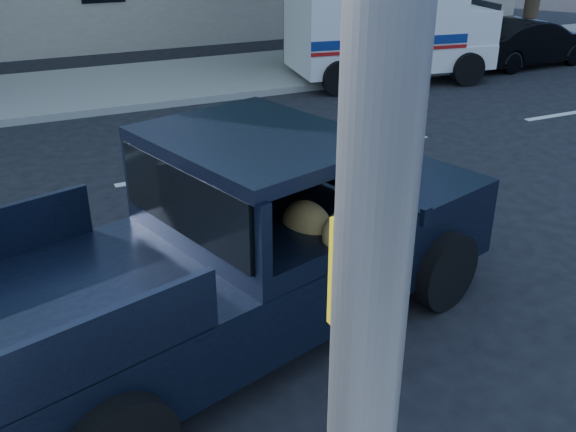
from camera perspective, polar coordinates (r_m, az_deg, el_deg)
name	(u,v)px	position (r m, az deg, el deg)	size (l,w,h in m)	color
ground	(248,283)	(7.12, -3.57, -5.95)	(120.00, 120.00, 0.00)	black
far_sidewalk	(100,88)	(15.48, -16.34, 10.87)	(60.00, 4.00, 0.15)	gray
lane_stripes	(286,159)	(10.65, -0.22, 5.13)	(21.60, 0.14, 0.01)	silver
pickup_truck	(231,273)	(6.02, -5.12, -5.10)	(5.75, 3.55, 1.93)	black
mail_truck	(385,33)	(15.88, 8.65, 15.75)	(4.88, 2.92, 2.54)	silver
parked_sedan	(530,42)	(18.54, 20.69, 14.26)	(3.69, 1.29, 1.22)	black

